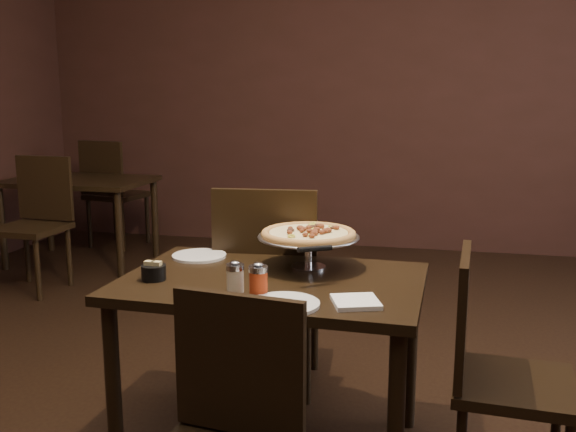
# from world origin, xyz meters

# --- Properties ---
(room) EXTENTS (6.04, 7.04, 2.84)m
(room) POSITION_xyz_m (0.06, 0.03, 1.40)
(room) COLOR black
(room) RESTS_ON ground
(dining_table) EXTENTS (1.13, 0.77, 0.69)m
(dining_table) POSITION_xyz_m (-0.01, 0.06, 0.60)
(dining_table) COLOR black
(dining_table) RESTS_ON ground
(background_table) EXTENTS (1.10, 0.74, 0.69)m
(background_table) POSITION_xyz_m (-2.20, 2.40, 0.60)
(background_table) COLOR black
(background_table) RESTS_ON ground
(pizza_stand) EXTENTS (0.40, 0.40, 0.16)m
(pizza_stand) POSITION_xyz_m (0.09, 0.23, 0.83)
(pizza_stand) COLOR silver
(pizza_stand) RESTS_ON dining_table
(parmesan_shaker) EXTENTS (0.06, 0.06, 0.11)m
(parmesan_shaker) POSITION_xyz_m (-0.10, -0.12, 0.74)
(parmesan_shaker) COLOR beige
(parmesan_shaker) RESTS_ON dining_table
(pepper_flake_shaker) EXTENTS (0.07, 0.07, 0.12)m
(pepper_flake_shaker) POSITION_xyz_m (-0.01, -0.14, 0.75)
(pepper_flake_shaker) COLOR maroon
(pepper_flake_shaker) RESTS_ON dining_table
(packet_caddy) EXTENTS (0.09, 0.09, 0.07)m
(packet_caddy) POSITION_xyz_m (-0.43, -0.05, 0.72)
(packet_caddy) COLOR black
(packet_caddy) RESTS_ON dining_table
(napkin_stack) EXTENTS (0.19, 0.19, 0.02)m
(napkin_stack) POSITION_xyz_m (0.33, -0.17, 0.70)
(napkin_stack) COLOR white
(napkin_stack) RESTS_ON dining_table
(plate_left) EXTENTS (0.23, 0.23, 0.01)m
(plate_left) POSITION_xyz_m (-0.39, 0.29, 0.70)
(plate_left) COLOR white
(plate_left) RESTS_ON dining_table
(plate_near) EXTENTS (0.23, 0.23, 0.01)m
(plate_near) POSITION_xyz_m (0.10, -0.23, 0.70)
(plate_near) COLOR white
(plate_near) RESTS_ON dining_table
(serving_spatula) EXTENTS (0.17, 0.17, 0.02)m
(serving_spatula) POSITION_xyz_m (0.16, 0.02, 0.82)
(serving_spatula) COLOR silver
(serving_spatula) RESTS_ON pizza_stand
(chair_far) EXTENTS (0.49, 0.49, 0.97)m
(chair_far) POSITION_xyz_m (-0.15, 0.54, 0.53)
(chair_far) COLOR black
(chair_far) RESTS_ON ground
(chair_side) EXTENTS (0.42, 0.42, 0.85)m
(chair_side) POSITION_xyz_m (0.78, -0.04, 0.46)
(chair_side) COLOR black
(chair_side) RESTS_ON ground
(bg_chair_far) EXTENTS (0.52, 0.52, 0.96)m
(bg_chair_far) POSITION_xyz_m (-2.22, 2.96, 0.52)
(bg_chair_far) COLOR black
(bg_chair_far) RESTS_ON ground
(bg_chair_near) EXTENTS (0.45, 0.45, 0.93)m
(bg_chair_near) POSITION_xyz_m (-2.14, 1.72, 0.51)
(bg_chair_near) COLOR black
(bg_chair_near) RESTS_ON ground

